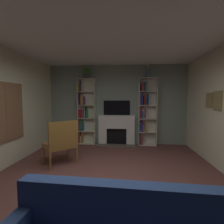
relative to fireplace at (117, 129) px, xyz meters
name	(u,v)px	position (x,y,z in m)	size (l,w,h in m)	color
ground_plane	(105,194)	(0.00, -3.12, -0.54)	(7.78, 7.78, 0.00)	brown
wall_back_accent	(117,105)	(0.00, 0.15, 0.84)	(4.91, 0.06, 2.76)	gray
ceiling	(105,21)	(0.00, -3.12, 2.25)	(4.91, 6.60, 0.06)	white
fireplace	(117,129)	(0.00, 0.00, 0.00)	(1.35, 0.53, 1.02)	white
tv	(117,108)	(0.00, 0.09, 0.74)	(0.92, 0.06, 0.51)	black
bookshelf_left	(85,111)	(-1.12, 0.02, 0.60)	(0.61, 0.26, 2.29)	silver
bookshelf_right	(145,111)	(0.98, 0.01, 0.64)	(0.61, 0.29, 2.29)	beige
potted_plant	(86,72)	(-1.05, -0.03, 1.95)	(0.24, 0.24, 0.37)	#514B4E
vase_with_flowers	(148,73)	(1.05, -0.03, 1.90)	(0.13, 0.13, 0.45)	teal
armchair	(61,142)	(-1.22, -1.95, 0.01)	(0.90, 0.89, 1.07)	brown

